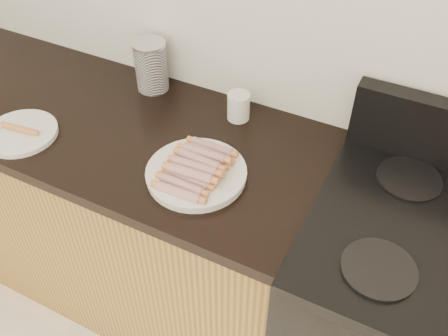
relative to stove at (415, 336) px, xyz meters
The scene contains 11 objects.
cabinet_base 1.48m from the stove, behind, with size 2.20×0.59×0.86m, color olive.
counter_slab 1.54m from the stove, behind, with size 2.20×0.62×0.04m, color black.
stove is the anchor object (origin of this frame).
burner_near_left 0.52m from the stove, 135.00° to the right, with size 0.18×0.18×0.01m, color black.
burner_far_left 0.52m from the stove, 135.00° to the left, with size 0.18×0.18×0.01m, color black.
main_plate 0.85m from the stove, behind, with size 0.28×0.28×0.02m, color white.
side_plate 1.38m from the stove, behind, with size 0.23×0.23×0.02m, color silver.
hotdog_pile 0.87m from the stove, behind, with size 0.13×0.23×0.05m.
plain_sausages 1.39m from the stove, behind, with size 0.13×0.03×0.02m.
canister 1.22m from the stove, 167.09° to the left, with size 0.11×0.11×0.18m.
mug 0.91m from the stove, 162.94° to the left, with size 0.07×0.07×0.09m, color silver.
Camera 1 is at (0.60, 0.72, 1.89)m, focal length 40.00 mm.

